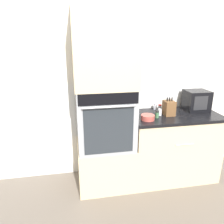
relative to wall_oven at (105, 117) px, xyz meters
The scene contains 13 objects.
ground_plane 1.02m from the wall_oven, 40.97° to the right, with size 12.00×12.00×0.00m, color #6B6056.
wall_back 0.59m from the wall_oven, 44.33° to the left, with size 8.00×0.05×2.50m.
oven_cabinet_base 0.63m from the wall_oven, 90.00° to the left, with size 0.68×0.60×0.55m.
wall_oven is the anchor object (origin of this frame).
oven_cabinet_upper 0.81m from the wall_oven, 90.00° to the left, with size 0.68×0.60×0.90m.
counter_unit 1.01m from the wall_oven, ahead, with size 1.14×0.63×0.89m.
microwave 1.26m from the wall_oven, ahead, with size 0.30×0.27×0.27m.
knife_block 0.81m from the wall_oven, ahead, with size 0.12×0.15×0.23m.
bowl 0.51m from the wall_oven, 15.20° to the right, with size 0.16×0.16×0.06m.
condiment_jar_near 0.80m from the wall_oven, 14.25° to the left, with size 0.05×0.05×0.08m.
condiment_jar_mid 0.69m from the wall_oven, ahead, with size 0.05×0.05×0.08m.
condiment_jar_far 0.63m from the wall_oven, ahead, with size 0.04×0.04×0.09m.
condiment_jar_back 0.75m from the wall_oven, 17.45° to the left, with size 0.04×0.04×0.08m.
Camera 1 is at (-0.70, -2.13, 1.77)m, focal length 35.00 mm.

